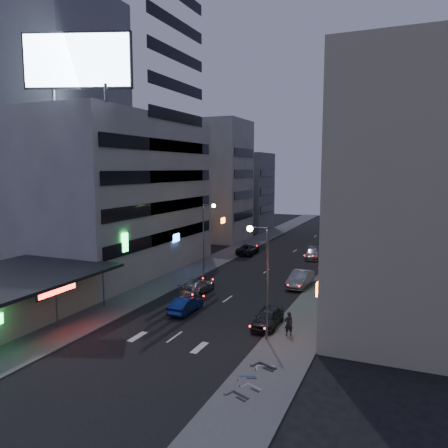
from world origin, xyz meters
The scene contains 29 objects.
ground centered at (0.00, 0.00, 0.00)m, with size 180.00×180.00×0.00m, color black.
sidewalk_left centered at (-8.00, 30.00, 0.06)m, with size 4.00×120.00×0.12m, color #4C4C4F.
sidewalk_right centered at (8.00, 30.00, 0.06)m, with size 4.00×120.00×0.12m, color #4C4C4F.
food_court centered at (-13.90, 2.00, 1.98)m, with size 11.00×13.00×3.88m.
white_building centered at (-17.00, 20.00, 9.00)m, with size 14.00×24.00×18.00m, color #B4B4AF.
grey_tower centered at (-26.00, 23.00, 17.00)m, with size 10.00×14.00×34.00m, color slate.
shophouse_near centered at (15.00, 10.50, 10.00)m, with size 10.00×11.00×20.00m, color tan.
shophouse_mid centered at (15.50, 22.00, 8.00)m, with size 11.00×12.00×16.00m, color gray.
shophouse_far centered at (15.00, 35.00, 11.00)m, with size 10.00×14.00×22.00m, color tan.
far_left_a centered at (-15.50, 45.00, 10.00)m, with size 11.00×10.00×20.00m, color #B4B4AF.
far_left_b centered at (-16.00, 58.00, 7.50)m, with size 12.00×10.00×15.00m, color slate.
far_right_a centered at (15.50, 50.00, 9.00)m, with size 11.00×12.00×18.00m, color gray.
far_right_b centered at (16.00, 64.00, 12.00)m, with size 12.00×12.00×24.00m, color tan.
billboard centered at (-12.99, 9.97, 21.66)m, with size 9.52×3.75×6.20m.
street_lamp_right_near centered at (5.90, 6.00, 5.36)m, with size 1.60×0.44×8.02m.
street_lamp_left centered at (-5.90, 22.00, 5.36)m, with size 1.60×0.44×8.02m.
street_lamp_right_far centered at (5.90, 40.00, 5.36)m, with size 1.60×0.44×8.02m.
parked_car_right_near centered at (5.60, 8.60, 0.74)m, with size 1.74×4.33×1.48m, color #242428.
parked_car_right_mid centered at (5.25, 20.84, 0.82)m, with size 1.73×4.96×1.63m, color #999BA0.
parked_car_left centered at (-5.60, 35.00, 0.69)m, with size 2.30×4.98×1.38m, color #27272C.
parked_car_right_far centered at (3.50, 35.40, 0.69)m, with size 1.92×4.73×1.37m, color gray.
road_car_blue centered at (-1.80, 9.11, 0.67)m, with size 1.41×4.05×1.34m, color navy.
road_car_silver centered at (-3.47, 14.61, 0.71)m, with size 1.98×4.88×1.42m, color #AFB1B8.
person centered at (7.57, 7.21, 0.99)m, with size 0.64×0.42×1.75m, color black.
scooter_black_a centered at (7.96, -2.09, 0.66)m, with size 1.78×0.59×1.09m, color black, non-canonical shape.
scooter_silver_a centered at (8.31, -0.94, 0.63)m, with size 1.66×0.55×1.02m, color gray, non-canonical shape.
scooter_blue centered at (7.42, 0.47, 0.62)m, with size 1.63×0.54×0.99m, color navy, non-canonical shape.
scooter_black_b centered at (8.32, 1.76, 0.75)m, with size 2.07×0.69×1.26m, color black, non-canonical shape.
scooter_silver_b centered at (8.11, 2.12, 0.67)m, with size 1.80×0.60×1.10m, color #A7ABAE, non-canonical shape.
Camera 1 is at (15.08, -22.39, 12.09)m, focal length 35.00 mm.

